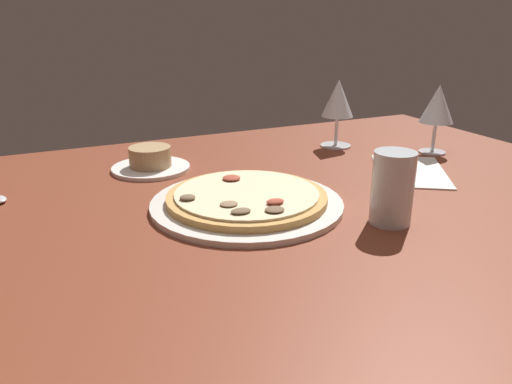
{
  "coord_description": "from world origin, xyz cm",
  "views": [
    {
      "loc": [
        -33.85,
        -69.52,
        35.48
      ],
      "look_at": [
        -0.95,
        1.63,
        7.0
      ],
      "focal_mm": 35.49,
      "sensor_mm": 36.0,
      "label": 1
    }
  ],
  "objects_px": {
    "wine_glass_far": "(338,101)",
    "water_glass": "(392,193)",
    "wine_glass_near": "(438,106)",
    "paper_menu": "(410,171)",
    "ramekin_on_saucer": "(151,161)",
    "pizza_main": "(247,200)"
  },
  "relations": [
    {
      "from": "pizza_main",
      "to": "wine_glass_far",
      "type": "height_order",
      "value": "wine_glass_far"
    },
    {
      "from": "pizza_main",
      "to": "water_glass",
      "type": "height_order",
      "value": "water_glass"
    },
    {
      "from": "wine_glass_far",
      "to": "paper_menu",
      "type": "relative_size",
      "value": 0.75
    },
    {
      "from": "wine_glass_far",
      "to": "water_glass",
      "type": "bearing_deg",
      "value": -112.91
    },
    {
      "from": "wine_glass_far",
      "to": "water_glass",
      "type": "distance_m",
      "value": 0.47
    },
    {
      "from": "wine_glass_far",
      "to": "paper_menu",
      "type": "bearing_deg",
      "value": -83.77
    },
    {
      "from": "paper_menu",
      "to": "ramekin_on_saucer",
      "type": "bearing_deg",
      "value": -173.55
    },
    {
      "from": "wine_glass_far",
      "to": "paper_menu",
      "type": "height_order",
      "value": "wine_glass_far"
    },
    {
      "from": "ramekin_on_saucer",
      "to": "wine_glass_far",
      "type": "distance_m",
      "value": 0.46
    },
    {
      "from": "ramekin_on_saucer",
      "to": "paper_menu",
      "type": "height_order",
      "value": "ramekin_on_saucer"
    },
    {
      "from": "pizza_main",
      "to": "paper_menu",
      "type": "xyz_separation_m",
      "value": [
        0.38,
        0.04,
        -0.01
      ]
    },
    {
      "from": "water_glass",
      "to": "wine_glass_far",
      "type": "bearing_deg",
      "value": 67.09
    },
    {
      "from": "pizza_main",
      "to": "water_glass",
      "type": "distance_m",
      "value": 0.24
    },
    {
      "from": "wine_glass_far",
      "to": "water_glass",
      "type": "xyz_separation_m",
      "value": [
        -0.18,
        -0.43,
        -0.06
      ]
    },
    {
      "from": "water_glass",
      "to": "paper_menu",
      "type": "distance_m",
      "value": 0.29
    },
    {
      "from": "ramekin_on_saucer",
      "to": "wine_glass_near",
      "type": "height_order",
      "value": "wine_glass_near"
    },
    {
      "from": "wine_glass_near",
      "to": "paper_menu",
      "type": "distance_m",
      "value": 0.2
    },
    {
      "from": "wine_glass_near",
      "to": "paper_menu",
      "type": "height_order",
      "value": "wine_glass_near"
    },
    {
      "from": "wine_glass_near",
      "to": "paper_menu",
      "type": "relative_size",
      "value": 0.73
    },
    {
      "from": "wine_glass_near",
      "to": "water_glass",
      "type": "xyz_separation_m",
      "value": [
        -0.35,
        -0.28,
        -0.06
      ]
    },
    {
      "from": "wine_glass_far",
      "to": "wine_glass_near",
      "type": "height_order",
      "value": "wine_glass_far"
    },
    {
      "from": "ramekin_on_saucer",
      "to": "wine_glass_near",
      "type": "xyz_separation_m",
      "value": [
        0.62,
        -0.14,
        0.09
      ]
    }
  ]
}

